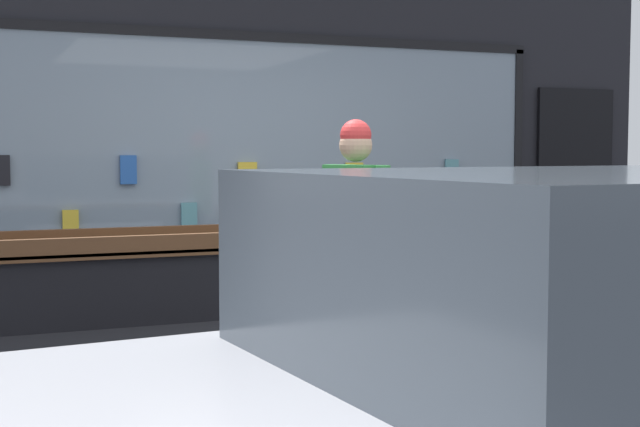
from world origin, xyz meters
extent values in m
plane|color=#2D2D33|center=(0.00, 0.00, 0.00)|extent=(40.00, 40.00, 0.00)
cube|color=black|center=(0.00, 2.40, 1.73)|extent=(8.38, 0.20, 3.46)
cube|color=gray|center=(0.02, 2.27, 1.55)|extent=(5.55, 0.03, 1.81)
cube|color=black|center=(0.02, 2.27, 2.46)|extent=(5.63, 0.06, 0.08)
cube|color=black|center=(0.02, 2.27, 0.64)|extent=(5.63, 0.06, 0.08)
cube|color=black|center=(2.79, 2.27, 1.55)|extent=(0.08, 0.06, 1.81)
cube|color=black|center=(-1.99, 2.23, 1.32)|extent=(0.14, 0.03, 0.24)
cube|color=yellow|center=(-1.47, 2.23, 0.91)|extent=(0.13, 0.03, 0.18)
cube|color=#2659B2|center=(-1.00, 2.23, 1.32)|extent=(0.13, 0.03, 0.24)
cube|color=#5999A5|center=(-0.50, 2.23, 0.94)|extent=(0.13, 0.03, 0.21)
cube|color=yellow|center=(0.01, 2.23, 1.28)|extent=(0.17, 0.03, 0.20)
cube|color=silver|center=(0.55, 2.23, 0.95)|extent=(0.14, 0.03, 0.25)
cube|color=yellow|center=(1.03, 2.23, 1.28)|extent=(0.17, 0.03, 0.19)
cube|color=#2659B2|center=(1.53, 2.23, 0.90)|extent=(0.17, 0.03, 0.18)
cube|color=#5999A5|center=(2.04, 2.23, 1.29)|extent=(0.13, 0.03, 0.21)
cube|color=orange|center=(2.53, 2.23, 0.91)|extent=(0.15, 0.03, 0.21)
cube|color=black|center=(3.49, 2.27, 1.05)|extent=(0.90, 0.04, 2.10)
cube|color=brown|center=(-0.30, 0.55, 0.40)|extent=(0.09, 0.09, 0.80)
cube|color=brown|center=(-0.30, 1.09, 0.40)|extent=(0.09, 0.09, 0.80)
cube|color=brown|center=(-1.41, 0.82, 0.82)|extent=(2.42, 0.70, 0.04)
cube|color=brown|center=(-1.41, 0.50, 0.88)|extent=(2.42, 0.06, 0.12)
cube|color=brown|center=(-1.41, 1.14, 0.88)|extent=(2.42, 0.06, 0.12)
cube|color=orange|center=(-1.97, 0.80, 0.86)|extent=(0.16, 0.23, 0.03)
cube|color=yellow|center=(-1.41, 0.85, 0.85)|extent=(0.17, 0.20, 0.02)
cube|color=#338C4C|center=(-0.88, 0.62, 0.85)|extent=(0.17, 0.22, 0.03)
cube|color=silver|center=(-0.33, 0.65, 0.85)|extent=(0.16, 0.20, 0.02)
cube|color=brown|center=(0.30, 0.61, 0.38)|extent=(0.09, 0.09, 0.76)
cube|color=brown|center=(2.53, 0.61, 0.38)|extent=(0.09, 0.09, 0.76)
cube|color=brown|center=(0.30, 1.04, 0.38)|extent=(0.09, 0.09, 0.76)
cube|color=brown|center=(2.53, 1.04, 0.38)|extent=(0.09, 0.09, 0.76)
cube|color=brown|center=(1.41, 0.82, 0.78)|extent=(2.42, 0.59, 0.04)
cube|color=brown|center=(1.41, 0.56, 0.84)|extent=(2.42, 0.06, 0.12)
cube|color=brown|center=(1.41, 1.09, 0.84)|extent=(2.42, 0.06, 0.12)
cube|color=yellow|center=(0.38, 0.85, 0.82)|extent=(0.20, 0.25, 0.03)
cube|color=#338C4C|center=(0.87, 1.00, 0.82)|extent=(0.15, 0.18, 0.03)
cube|color=#338C4C|center=(1.43, 0.67, 0.81)|extent=(0.16, 0.25, 0.02)
cube|color=#338C4C|center=(1.97, 0.95, 0.81)|extent=(0.15, 0.19, 0.03)
cube|color=red|center=(2.47, 0.83, 0.81)|extent=(0.16, 0.21, 0.02)
cylinder|color=black|center=(0.14, 0.14, 0.40)|extent=(0.14, 0.14, 0.81)
cylinder|color=black|center=(0.11, 0.30, 0.40)|extent=(0.14, 0.14, 0.81)
cube|color=#338C3F|center=(0.13, 0.22, 1.09)|extent=(0.31, 0.49, 0.57)
cylinder|color=#338C3F|center=(0.19, -0.06, 1.11)|extent=(0.09, 0.09, 0.54)
cylinder|color=#338C3F|center=(0.06, 0.50, 1.11)|extent=(0.09, 0.09, 0.54)
sphere|color=tan|center=(0.13, 0.22, 1.51)|extent=(0.22, 0.22, 0.22)
sphere|color=red|center=(0.13, 0.22, 1.58)|extent=(0.21, 0.21, 0.21)
ellipsoid|color=white|center=(-0.22, -0.01, 0.27)|extent=(0.28, 0.42, 0.22)
ellipsoid|color=black|center=(-0.22, -0.01, 0.28)|extent=(0.27, 0.26, 0.23)
sphere|color=white|center=(-0.25, 0.22, 0.32)|extent=(0.20, 0.20, 0.20)
cylinder|color=white|center=(-0.18, -0.23, 0.31)|extent=(0.04, 0.10, 0.12)
cylinder|color=white|center=(-0.18, 0.12, 0.08)|extent=(0.04, 0.04, 0.16)
cylinder|color=white|center=(-0.29, 0.10, 0.08)|extent=(0.04, 0.04, 0.16)
cylinder|color=white|center=(-0.14, -0.11, 0.08)|extent=(0.04, 0.04, 0.16)
cylinder|color=white|center=(-0.25, -0.13, 0.08)|extent=(0.04, 0.04, 0.16)
cube|color=black|center=(3.29, 1.29, 0.52)|extent=(0.56, 0.30, 1.02)
cube|color=brown|center=(3.29, 1.29, 0.52)|extent=(0.58, 0.11, 0.07)
camera|label=1|loc=(-2.29, -5.12, 1.47)|focal=50.00mm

